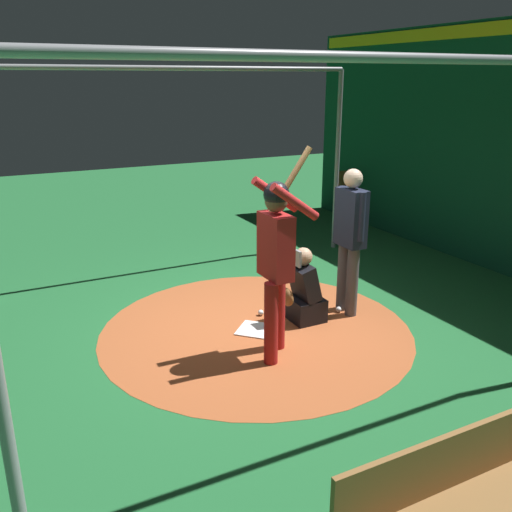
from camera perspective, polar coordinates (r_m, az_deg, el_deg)
The scene contains 11 objects.
ground_plane at distance 6.68m, azimuth 0.00°, elevation -7.77°, with size 26.21×26.21×0.00m, color #216633.
dirt_circle at distance 6.67m, azimuth 0.00°, elevation -7.75°, with size 3.74×3.74×0.01m, color #AD562D.
home_plate at distance 6.67m, azimuth 0.00°, elevation -7.68°, with size 0.42×0.42×0.01m, color white.
batter at distance 5.68m, azimuth 2.15°, elevation 0.45°, with size 0.68×0.49×2.25m.
catcher at distance 6.80m, azimuth 4.98°, elevation -3.85°, with size 0.58×0.40×0.96m.
umpire at distance 6.91m, azimuth 9.79°, elevation 2.32°, with size 0.23×0.49×1.87m.
cage_frame at distance 6.05m, azimuth 0.00°, elevation 10.83°, with size 5.67×4.90×3.07m.
bat_rack at distance 11.84m, azimuth 9.38°, elevation 6.09°, with size 0.58×0.19×1.05m.
bench at distance 3.96m, azimuth 21.55°, elevation -21.84°, with size 1.99×0.36×0.85m.
baseball_0 at distance 7.22m, azimuth 8.61°, elevation -5.53°, with size 0.07×0.07×0.07m, color white.
baseball_1 at distance 7.05m, azimuth 0.50°, elevation -5.92°, with size 0.07×0.07×0.07m, color white.
Camera 1 is at (2.72, 5.35, 2.92)m, focal length 38.34 mm.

